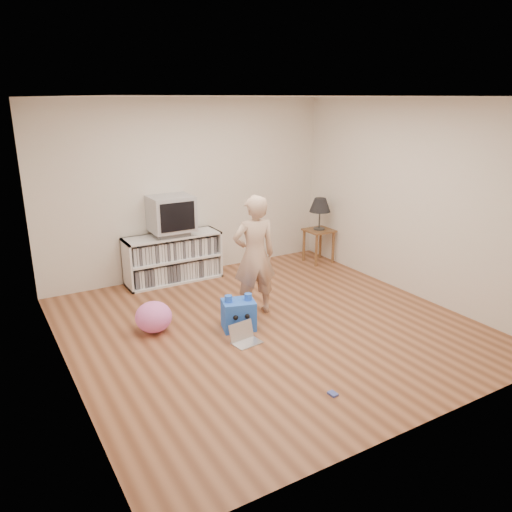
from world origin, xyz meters
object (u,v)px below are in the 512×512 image
Objects in this scene: person at (254,256)px; plush_blue at (239,314)px; table_lamp at (320,206)px; laptop at (244,337)px; side_table at (319,237)px; plush_pink at (154,317)px; crt_tv at (171,213)px; media_unit at (173,258)px; dvd_deck at (172,233)px.

plush_blue is at bearing 47.42° from person.
table_lamp reaches higher than laptop.
side_table is 1.30× the size of plush_pink.
laptop is at bearing -91.47° from crt_tv.
media_unit reaches higher than side_table.
crt_tv is at bearing 107.34° from plush_blue.
plush_pink is (-3.21, -1.10, -0.24)m from side_table.
media_unit is 3.31× the size of plush_pink.
person is (0.44, -1.62, 0.40)m from media_unit.
dvd_deck is 1.99m from plush_blue.
crt_tv is 1.78× the size of laptop.
plush_pink is at bearing -161.03° from table_lamp.
dvd_deck reaches higher than plush_pink.
crt_tv is 1.09× the size of side_table.
table_lamp is (0.00, 0.00, 0.53)m from side_table.
person is at bearing -74.45° from crt_tv.
media_unit is 1.93m from plush_blue.
media_unit is 2.41m from side_table.
table_lamp is (2.38, -0.37, -0.08)m from crt_tv.
media_unit is at bearing 60.94° from plush_pink.
table_lamp is at bearing 18.97° from plush_pink.
dvd_deck is at bearing -64.98° from person.
laptop is at bearing -91.47° from dvd_deck.
person is at bearing -147.53° from table_lamp.
dvd_deck is 1.34× the size of laptop.
plush_blue reaches higher than plush_pink.
crt_tv is at bearing -90.00° from dvd_deck.
media_unit is 2.72× the size of table_lamp.
crt_tv is 2.08m from plush_blue.
side_table reaches higher than laptop.
crt_tv is 2.41m from table_lamp.
crt_tv is 2.48m from side_table.
laptop is 0.80× the size of plush_pink.
plush_blue is (0.05, -1.91, -0.55)m from dvd_deck.
media_unit is 4.16× the size of laptop.
plush_pink is at bearing 127.80° from laptop.
plush_pink is (-3.21, -1.10, -0.76)m from table_lamp.
laptop is 0.36m from plush_blue.
person is 3.56× the size of plush_pink.
dvd_deck is 1.78m from plush_pink.
person reaches higher than table_lamp.
plush_blue is (-0.39, -0.31, -0.57)m from person.
table_lamp is 1.22× the size of plush_pink.
side_table is at bearing 0.00° from table_lamp.
person reaches higher than side_table.
plush_blue is (-2.33, -1.54, -0.76)m from table_lamp.
media_unit is 3.22× the size of plush_blue.
side_table is at bearing 29.89° from laptop.
dvd_deck is 0.87× the size of table_lamp.
table_lamp is 2.90m from plush_blue.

